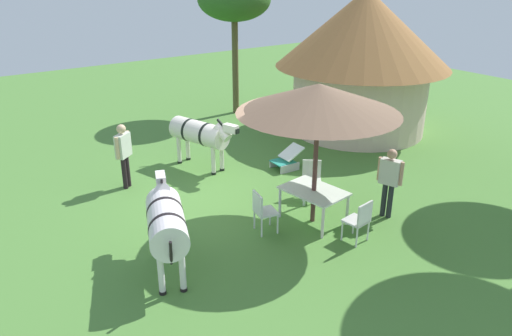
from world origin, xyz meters
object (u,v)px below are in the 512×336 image
at_px(patio_chair_near_lawn, 360,219).
at_px(thatched_hut, 362,54).
at_px(shade_umbrella, 319,99).
at_px(acacia_tree_far_lawn, 234,0).
at_px(patio_chair_east_end, 262,209).
at_px(zebra_nearest_camera, 201,134).
at_px(patio_chair_near_hut, 312,176).
at_px(guest_beside_umbrella, 390,177).
at_px(standing_watcher, 123,150).
at_px(patio_dining_table, 314,193).
at_px(striped_lounge_chair, 286,160).
at_px(zebra_by_umbrella, 166,221).

bearing_deg(patio_chair_near_lawn, thatched_hut, 36.43).
height_order(shade_umbrella, acacia_tree_far_lawn, acacia_tree_far_lawn).
relative_size(patio_chair_east_end, acacia_tree_far_lawn, 0.19).
bearing_deg(shade_umbrella, zebra_nearest_camera, -173.13).
distance_m(patio_chair_near_hut, patio_chair_east_end, 2.05).
xyz_separation_m(patio_chair_east_end, zebra_nearest_camera, (-3.77, 0.69, 0.45)).
bearing_deg(zebra_nearest_camera, shade_umbrella, 79.83).
height_order(patio_chair_east_end, guest_beside_umbrella, guest_beside_umbrella).
relative_size(thatched_hut, patio_chair_near_hut, 6.10).
bearing_deg(patio_chair_near_hut, standing_watcher, -2.47).
bearing_deg(patio_chair_near_lawn, patio_chair_east_end, 125.05).
relative_size(shade_umbrella, patio_chair_near_lawn, 3.66).
bearing_deg(patio_chair_near_lawn, acacia_tree_far_lawn, 63.76).
bearing_deg(acacia_tree_far_lawn, patio_dining_table, -21.80).
bearing_deg(patio_dining_table, thatched_hut, 126.02).
relative_size(thatched_hut, zebra_nearest_camera, 2.39).
relative_size(patio_chair_near_hut, striped_lounge_chair, 1.07).
bearing_deg(standing_watcher, thatched_hut, 141.59).
bearing_deg(zebra_nearest_camera, patio_dining_table, 79.83).
distance_m(patio_chair_near_hut, zebra_by_umbrella, 4.23).
bearing_deg(standing_watcher, striped_lounge_chair, 123.65).
bearing_deg(guest_beside_umbrella, patio_dining_table, 42.88).
bearing_deg(striped_lounge_chair, patio_chair_east_end, 136.28).
relative_size(patio_chair_east_end, zebra_by_umbrella, 0.41).
height_order(striped_lounge_chair, acacia_tree_far_lawn, acacia_tree_far_lawn).
relative_size(thatched_hut, patio_dining_table, 3.80).
distance_m(patio_dining_table, zebra_by_umbrella, 3.38).
height_order(thatched_hut, patio_dining_table, thatched_hut).
relative_size(patio_chair_near_lawn, standing_watcher, 0.55).
bearing_deg(patio_dining_table, acacia_tree_far_lawn, 158.20).
bearing_deg(patio_dining_table, patio_chair_east_end, -101.90).
bearing_deg(patio_dining_table, patio_chair_near_hut, 140.70).
relative_size(patio_chair_near_hut, acacia_tree_far_lawn, 0.19).
distance_m(patio_chair_near_lawn, zebra_nearest_camera, 5.27).
xyz_separation_m(thatched_hut, patio_chair_near_lawn, (5.07, -5.17, -1.99)).
bearing_deg(striped_lounge_chair, standing_watcher, 74.36).
height_order(patio_chair_near_hut, patio_chair_near_lawn, same).
distance_m(guest_beside_umbrella, standing_watcher, 6.28).
bearing_deg(shade_umbrella, guest_beside_umbrella, 61.89).
xyz_separation_m(shade_umbrella, standing_watcher, (-3.97, -2.65, -1.74)).
xyz_separation_m(patio_dining_table, striped_lounge_chair, (-2.63, 1.35, -0.40)).
relative_size(shade_umbrella, striped_lounge_chair, 3.90).
bearing_deg(striped_lounge_chair, zebra_by_umbrella, 121.15).
bearing_deg(patio_chair_east_end, zebra_nearest_camera, -178.47).
bearing_deg(thatched_hut, shade_umbrella, -53.98).
distance_m(patio_dining_table, striped_lounge_chair, 2.98).
bearing_deg(thatched_hut, striped_lounge_chair, -72.57).
xyz_separation_m(guest_beside_umbrella, acacia_tree_far_lawn, (-8.73, 1.73, 3.05)).
relative_size(patio_chair_near_hut, patio_chair_east_end, 1.00).
xyz_separation_m(patio_chair_east_end, guest_beside_umbrella, (1.03, 2.63, 0.43)).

